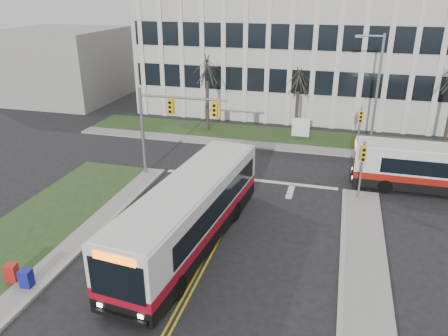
% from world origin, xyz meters
% --- Properties ---
extents(ground, '(120.00, 120.00, 0.00)m').
position_xyz_m(ground, '(0.00, 0.00, 0.00)').
color(ground, black).
rests_on(ground, ground).
extents(sidewalk_west, '(1.20, 26.00, 0.14)m').
position_xyz_m(sidewalk_west, '(-7.00, -5.00, 0.07)').
color(sidewalk_west, '#9E9B93').
rests_on(sidewalk_west, ground).
extents(sidewalk_east, '(2.00, 26.00, 0.14)m').
position_xyz_m(sidewalk_east, '(7.50, -5.00, 0.07)').
color(sidewalk_east, '#9E9B93').
rests_on(sidewalk_east, ground).
extents(sidewalk_cross, '(44.00, 1.60, 0.14)m').
position_xyz_m(sidewalk_cross, '(5.00, 15.20, 0.07)').
color(sidewalk_cross, '#9E9B93').
rests_on(sidewalk_cross, ground).
extents(building_lawn, '(44.00, 5.00, 0.12)m').
position_xyz_m(building_lawn, '(5.00, 18.00, 0.06)').
color(building_lawn, '#27411C').
rests_on(building_lawn, ground).
extents(office_building, '(40.00, 16.00, 12.00)m').
position_xyz_m(office_building, '(5.00, 30.00, 6.00)').
color(office_building, beige).
rests_on(office_building, ground).
extents(building_annex, '(12.00, 12.00, 8.00)m').
position_xyz_m(building_annex, '(-26.00, 26.00, 4.00)').
color(building_annex, '#9E9B93').
rests_on(building_annex, ground).
extents(mast_arm_signal, '(6.11, 0.38, 6.20)m').
position_xyz_m(mast_arm_signal, '(-5.62, 7.16, 4.26)').
color(mast_arm_signal, slate).
rests_on(mast_arm_signal, ground).
extents(signal_pole_near, '(0.34, 0.39, 3.80)m').
position_xyz_m(signal_pole_near, '(7.20, 6.90, 2.50)').
color(signal_pole_near, slate).
rests_on(signal_pole_near, ground).
extents(signal_pole_far, '(0.34, 0.39, 3.80)m').
position_xyz_m(signal_pole_far, '(7.20, 15.40, 2.50)').
color(signal_pole_far, slate).
rests_on(signal_pole_far, ground).
extents(streetlight, '(2.15, 0.25, 9.20)m').
position_xyz_m(streetlight, '(8.03, 16.20, 5.19)').
color(streetlight, slate).
rests_on(streetlight, ground).
extents(directory_sign, '(1.50, 0.12, 2.00)m').
position_xyz_m(directory_sign, '(2.50, 17.50, 1.17)').
color(directory_sign, slate).
rests_on(directory_sign, ground).
extents(tree_left, '(1.80, 1.80, 7.70)m').
position_xyz_m(tree_left, '(-6.00, 18.00, 5.51)').
color(tree_left, '#42352B').
rests_on(tree_left, ground).
extents(tree_mid, '(1.80, 1.80, 6.82)m').
position_xyz_m(tree_mid, '(2.00, 18.20, 4.88)').
color(tree_mid, '#42352B').
rests_on(tree_mid, ground).
extents(bus_main, '(4.05, 13.10, 3.44)m').
position_xyz_m(bus_main, '(-1.18, -0.61, 1.72)').
color(bus_main, silver).
rests_on(bus_main, ground).
extents(bus_cross, '(11.17, 2.43, 2.98)m').
position_xyz_m(bus_cross, '(12.41, 9.50, 1.49)').
color(bus_cross, silver).
rests_on(bus_cross, ground).
extents(newspaper_box_blue, '(0.54, 0.49, 0.95)m').
position_xyz_m(newspaper_box_blue, '(-6.92, -5.93, 0.47)').
color(newspaper_box_blue, navy).
rests_on(newspaper_box_blue, ground).
extents(newspaper_box_red, '(0.58, 0.55, 0.95)m').
position_xyz_m(newspaper_box_red, '(-7.84, -5.73, 0.47)').
color(newspaper_box_red, '#B01916').
rests_on(newspaper_box_red, ground).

